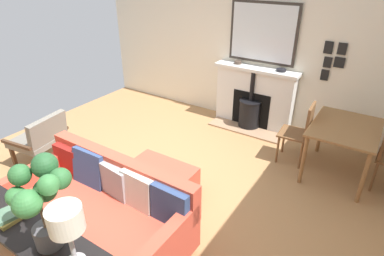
# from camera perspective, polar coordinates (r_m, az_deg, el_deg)

# --- Properties ---
(ground_plane) EXTENTS (5.23, 5.61, 0.01)m
(ground_plane) POSITION_cam_1_polar(r_m,az_deg,el_deg) (4.13, -8.33, -10.92)
(ground_plane) COLOR #A87A4C
(wall_left) EXTENTS (0.12, 5.61, 2.76)m
(wall_left) POSITION_cam_1_polar(r_m,az_deg,el_deg) (5.57, 8.98, 15.22)
(wall_left) COLOR silver
(wall_left) RESTS_ON ground
(fireplace) EXTENTS (0.58, 1.41, 1.03)m
(fireplace) POSITION_cam_1_polar(r_m,az_deg,el_deg) (5.51, 10.95, 4.89)
(fireplace) COLOR #9E7A5B
(fireplace) RESTS_ON ground
(mirror_over_mantel) EXTENTS (0.04, 1.11, 0.94)m
(mirror_over_mantel) POSITION_cam_1_polar(r_m,az_deg,el_deg) (5.31, 12.61, 16.35)
(mirror_over_mantel) COLOR #2D2823
(mantel_bowl_near) EXTENTS (0.12, 0.12, 0.05)m
(mantel_bowl_near) POSITION_cam_1_polar(r_m,az_deg,el_deg) (5.47, 8.26, 11.63)
(mantel_bowl_near) COLOR #47382D
(mantel_bowl_near) RESTS_ON fireplace
(mantel_bowl_far) EXTENTS (0.15, 0.15, 0.04)m
(mantel_bowl_far) POSITION_cam_1_polar(r_m,az_deg,el_deg) (5.22, 15.74, 10.02)
(mantel_bowl_far) COLOR black
(mantel_bowl_far) RESTS_ON fireplace
(sofa) EXTENTS (0.89, 1.89, 0.81)m
(sofa) POSITION_cam_1_polar(r_m,az_deg,el_deg) (3.40, -15.84, -13.82)
(sofa) COLOR #B2B2B7
(sofa) RESTS_ON ground
(ottoman) EXTENTS (0.64, 0.83, 0.36)m
(ottoman) POSITION_cam_1_polar(r_m,az_deg,el_deg) (3.89, -6.19, -9.24)
(ottoman) COLOR #B2B2B7
(ottoman) RESTS_ON ground
(armchair_accent) EXTENTS (0.75, 0.67, 0.75)m
(armchair_accent) POSITION_cam_1_polar(r_m,az_deg,el_deg) (4.82, -25.49, -1.42)
(armchair_accent) COLOR #4C3321
(armchair_accent) RESTS_ON ground
(console_table) EXTENTS (0.36, 1.70, 0.76)m
(console_table) POSITION_cam_1_polar(r_m,az_deg,el_deg) (2.92, -27.90, -16.44)
(console_table) COLOR black
(console_table) RESTS_ON ground
(table_lamp_far_end) EXTENTS (0.22, 0.22, 0.47)m
(table_lamp_far_end) POSITION_cam_1_polar(r_m,az_deg,el_deg) (2.19, -21.71, -15.45)
(table_lamp_far_end) COLOR #B2B2B7
(table_lamp_far_end) RESTS_ON console_table
(potted_plant) EXTENTS (0.40, 0.41, 0.69)m
(potted_plant) POSITION_cam_1_polar(r_m,az_deg,el_deg) (2.34, -25.85, -10.98)
(potted_plant) COLOR #4C4C51
(potted_plant) RESTS_ON console_table
(book_stack) EXTENTS (0.26, 0.22, 0.06)m
(book_stack) POSITION_cam_1_polar(r_m,az_deg,el_deg) (2.95, -29.87, -13.40)
(book_stack) COLOR olive
(book_stack) RESTS_ON console_table
(dining_table) EXTENTS (1.02, 0.79, 0.72)m
(dining_table) POSITION_cam_1_polar(r_m,az_deg,el_deg) (4.46, 25.73, -0.82)
(dining_table) COLOR olive
(dining_table) RESTS_ON ground
(dining_chair_near_fireplace) EXTENTS (0.42, 0.42, 0.90)m
(dining_chair_near_fireplace) POSITION_cam_1_polar(r_m,az_deg,el_deg) (4.58, 19.09, -0.25)
(dining_chair_near_fireplace) COLOR brown
(dining_chair_near_fireplace) RESTS_ON ground
(photo_gallery_row) EXTENTS (0.02, 0.32, 0.57)m
(photo_gallery_row) POSITION_cam_1_polar(r_m,az_deg,el_deg) (5.10, 23.97, 11.29)
(photo_gallery_row) COLOR black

